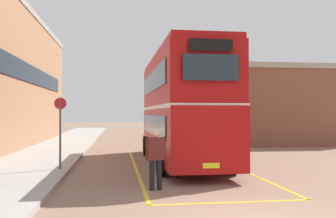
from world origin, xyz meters
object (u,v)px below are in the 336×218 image
(single_deck_bus, at_px, (188,119))
(pedestrian_boarding, at_px, (156,154))
(bus_stop_sign, at_px, (60,126))
(double_decker_bus, at_px, (181,106))

(single_deck_bus, relative_size, pedestrian_boarding, 5.64)
(pedestrian_boarding, height_order, bus_stop_sign, bus_stop_sign)
(double_decker_bus, xyz_separation_m, pedestrian_boarding, (-1.67, -5.54, -1.48))
(single_deck_bus, xyz_separation_m, bus_stop_sign, (-8.69, -20.68, 0.10))
(double_decker_bus, relative_size, pedestrian_boarding, 5.94)
(single_deck_bus, xyz_separation_m, pedestrian_boarding, (-5.47, -24.23, -0.60))
(pedestrian_boarding, relative_size, bus_stop_sign, 0.67)
(double_decker_bus, height_order, bus_stop_sign, double_decker_bus)
(pedestrian_boarding, bearing_deg, single_deck_bus, 77.27)
(double_decker_bus, relative_size, single_deck_bus, 1.05)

